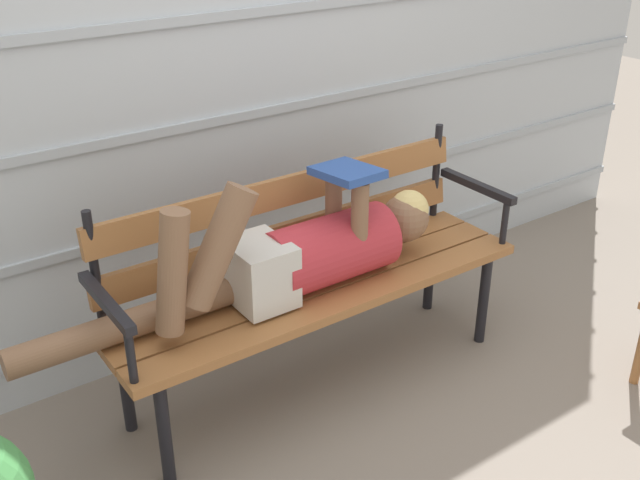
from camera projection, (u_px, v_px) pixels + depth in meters
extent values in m
plane|color=gray|center=(341.00, 399.00, 2.92)|extent=(12.00, 12.00, 0.00)
cube|color=#B2BCC6|center=(238.00, 64.00, 2.90)|extent=(4.98, 0.06, 2.34)
cube|color=#A3ADB7|center=(253.00, 286.00, 3.31)|extent=(4.98, 0.02, 0.04)
cube|color=#A3ADB7|center=(249.00, 205.00, 3.14)|extent=(4.98, 0.02, 0.04)
cube|color=#A3ADB7|center=(245.00, 115.00, 2.96)|extent=(4.98, 0.02, 0.04)
cube|color=#A3ADB7|center=(240.00, 14.00, 2.79)|extent=(4.98, 0.02, 0.04)
cube|color=#9E6638|center=(343.00, 303.00, 2.72)|extent=(1.67, 0.13, 0.04)
cube|color=#9E6638|center=(320.00, 287.00, 2.83)|extent=(1.67, 0.13, 0.04)
cube|color=#9E6638|center=(299.00, 272.00, 2.93)|extent=(1.67, 0.13, 0.04)
cube|color=#9E6638|center=(289.00, 235.00, 2.92)|extent=(1.60, 0.05, 0.11)
cube|color=#9E6638|center=(288.00, 190.00, 2.83)|extent=(1.60, 0.05, 0.11)
cylinder|color=black|center=(95.00, 269.00, 2.48)|extent=(0.03, 0.03, 0.42)
cylinder|color=black|center=(436.00, 171.00, 3.27)|extent=(0.03, 0.03, 0.42)
cylinder|color=black|center=(165.00, 434.00, 2.43)|extent=(0.04, 0.04, 0.42)
cylinder|color=black|center=(484.00, 299.00, 3.18)|extent=(0.04, 0.04, 0.42)
cylinder|color=black|center=(125.00, 382.00, 2.67)|extent=(0.04, 0.04, 0.42)
cylinder|color=black|center=(430.00, 268.00, 3.43)|extent=(0.04, 0.04, 0.42)
cube|color=black|center=(106.00, 302.00, 2.31)|extent=(0.04, 0.41, 0.03)
cylinder|color=black|center=(131.00, 354.00, 2.23)|extent=(0.03, 0.03, 0.20)
cube|color=black|center=(477.00, 186.00, 3.14)|extent=(0.04, 0.41, 0.03)
cylinder|color=black|center=(505.00, 221.00, 3.07)|extent=(0.03, 0.03, 0.20)
cylinder|color=#B72D38|center=(330.00, 249.00, 2.78)|extent=(0.49, 0.25, 0.25)
cube|color=silver|center=(259.00, 273.00, 2.63)|extent=(0.20, 0.24, 0.23)
sphere|color=brown|center=(405.00, 218.00, 2.96)|extent=(0.19, 0.19, 0.19)
sphere|color=#E0C67A|center=(409.00, 209.00, 2.95)|extent=(0.16, 0.16, 0.16)
cylinder|color=brown|center=(219.00, 247.00, 2.41)|extent=(0.30, 0.11, 0.42)
cylinder|color=brown|center=(172.00, 273.00, 2.34)|extent=(0.15, 0.09, 0.42)
cylinder|color=brown|center=(127.00, 325.00, 2.46)|extent=(0.79, 0.10, 0.10)
cylinder|color=brown|center=(360.00, 218.00, 2.70)|extent=(0.06, 0.06, 0.28)
cylinder|color=brown|center=(334.00, 204.00, 2.82)|extent=(0.06, 0.06, 0.28)
cube|color=#284C9E|center=(347.00, 172.00, 2.69)|extent=(0.19, 0.26, 0.05)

